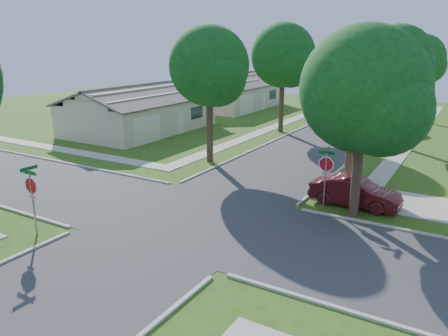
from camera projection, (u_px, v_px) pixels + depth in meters
name	position (u px, v px, depth m)	size (l,w,h in m)	color
ground	(192.00, 219.00, 20.09)	(100.00, 100.00, 0.00)	#2E5116
road_ns	(192.00, 219.00, 20.09)	(7.00, 100.00, 0.02)	#333335
sidewalk_ne	(416.00, 134.00, 38.61)	(1.20, 40.00, 0.04)	#9E9B91
sidewalk_nw	(287.00, 122.00, 44.57)	(1.20, 40.00, 0.04)	#9E9B91
driveway	(400.00, 202.00, 22.09)	(8.80, 3.60, 0.05)	#9E9B91
stop_sign_sw	(31.00, 189.00, 17.94)	(1.05, 0.80, 2.98)	gray
stop_sign_ne	(326.00, 167.00, 21.12)	(1.05, 0.80, 2.98)	gray
tree_e_near	(356.00, 84.00, 23.65)	(4.97, 4.80, 8.28)	#38281C
tree_e_mid	(397.00, 64.00, 33.41)	(5.59, 5.40, 9.21)	#38281C
tree_e_far	(420.00, 61.00, 44.24)	(5.17, 5.00, 8.72)	#38281C
tree_w_near	(210.00, 70.00, 28.12)	(5.38, 5.20, 8.97)	#38281C
tree_w_mid	(284.00, 58.00, 37.94)	(5.80, 5.60, 9.56)	#38281C
tree_w_far	(329.00, 64.00, 48.97)	(4.76, 4.60, 8.04)	#38281C
tree_ne_corner	(365.00, 96.00, 18.91)	(5.80, 5.60, 8.66)	#38281C
house_nw_near	(141.00, 114.00, 39.90)	(8.42, 13.60, 4.23)	beige
house_nw_far	(232.00, 95.00, 53.96)	(8.42, 13.60, 4.23)	beige
car_driveway	(355.00, 192.00, 21.51)	(1.52, 4.36, 1.44)	#4F1015
car_curb_east	(364.00, 119.00, 42.18)	(1.56, 3.88, 1.32)	black
car_curb_west	(360.00, 98.00, 57.70)	(2.11, 5.20, 1.51)	black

